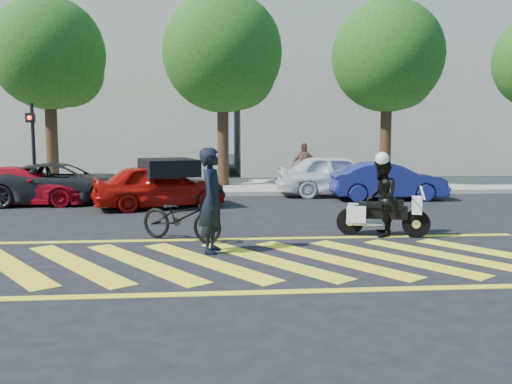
{
  "coord_description": "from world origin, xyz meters",
  "views": [
    {
      "loc": [
        -0.52,
        -9.24,
        2.25
      ],
      "look_at": [
        0.39,
        1.4,
        1.05
      ],
      "focal_mm": 38.0,
      "sensor_mm": 36.0,
      "label": 1
    }
  ],
  "objects": [
    {
      "name": "ground",
      "position": [
        0.0,
        0.0,
        0.0
      ],
      "size": [
        90.0,
        90.0,
        0.0
      ],
      "primitive_type": "plane",
      "color": "black",
      "rests_on": "ground"
    },
    {
      "name": "sidewalk",
      "position": [
        0.0,
        12.0,
        0.07
      ],
      "size": [
        60.0,
        5.0,
        0.15
      ],
      "primitive_type": "cube",
      "color": "#9E998E",
      "rests_on": "ground"
    },
    {
      "name": "crosswalk",
      "position": [
        -0.04,
        0.0,
        0.0
      ],
      "size": [
        12.33,
        4.0,
        0.01
      ],
      "color": "yellow",
      "rests_on": "ground"
    },
    {
      "name": "building_left",
      "position": [
        -8.0,
        21.0,
        5.0
      ],
      "size": [
        16.0,
        8.0,
        10.0
      ],
      "primitive_type": "cube",
      "color": "beige",
      "rests_on": "ground"
    },
    {
      "name": "building_right",
      "position": [
        9.0,
        21.0,
        5.5
      ],
      "size": [
        16.0,
        8.0,
        11.0
      ],
      "primitive_type": "cube",
      "color": "beige",
      "rests_on": "ground"
    },
    {
      "name": "tree_left",
      "position": [
        -6.37,
        12.06,
        4.99
      ],
      "size": [
        4.2,
        4.2,
        7.26
      ],
      "color": "black",
      "rests_on": "ground"
    },
    {
      "name": "tree_center",
      "position": [
        0.13,
        12.06,
        5.1
      ],
      "size": [
        4.6,
        4.6,
        7.56
      ],
      "color": "black",
      "rests_on": "ground"
    },
    {
      "name": "tree_right",
      "position": [
        6.63,
        12.06,
        5.05
      ],
      "size": [
        4.4,
        4.4,
        7.41
      ],
      "color": "black",
      "rests_on": "ground"
    },
    {
      "name": "signal_pole",
      "position": [
        -6.5,
        9.74,
        1.92
      ],
      "size": [
        0.28,
        0.43,
        3.2
      ],
      "color": "black",
      "rests_on": "ground"
    },
    {
      "name": "officer_bike",
      "position": [
        -0.49,
        0.72,
        0.98
      ],
      "size": [
        0.6,
        0.79,
        1.95
      ],
      "primitive_type": "imported",
      "rotation": [
        0.0,
        0.0,
        1.36
      ],
      "color": "black",
      "rests_on": "ground"
    },
    {
      "name": "bicycle",
      "position": [
        -1.12,
        1.88,
        0.5
      ],
      "size": [
        1.97,
        1.53,
        0.99
      ],
      "primitive_type": "imported",
      "rotation": [
        0.0,
        0.0,
        1.03
      ],
      "color": "black",
      "rests_on": "ground"
    },
    {
      "name": "police_motorcycle",
      "position": [
        3.15,
        2.01,
        0.47
      ],
      "size": [
        1.91,
        0.96,
        0.87
      ],
      "rotation": [
        0.0,
        0.0,
        -0.32
      ],
      "color": "black",
      "rests_on": "ground"
    },
    {
      "name": "officer_moto",
      "position": [
        3.13,
        2.0,
        0.84
      ],
      "size": [
        0.86,
        0.97,
        1.67
      ],
      "primitive_type": "imported",
      "rotation": [
        0.0,
        0.0,
        -1.89
      ],
      "color": "black",
      "rests_on": "ground"
    },
    {
      "name": "red_convertible",
      "position": [
        -2.0,
        6.77,
        0.66
      ],
      "size": [
        4.14,
        2.64,
        1.31
      ],
      "primitive_type": "imported",
      "rotation": [
        0.0,
        0.0,
        1.88
      ],
      "color": "#AE0E08",
      "rests_on": "ground"
    },
    {
      "name": "parked_left",
      "position": [
        -6.2,
        7.8,
        0.59
      ],
      "size": [
        4.08,
        1.71,
        1.18
      ],
      "primitive_type": "imported",
      "rotation": [
        0.0,
        0.0,
        1.55
      ],
      "color": "#B70B19",
      "rests_on": "ground"
    },
    {
      "name": "parked_mid_left",
      "position": [
        -5.12,
        8.07,
        0.63
      ],
      "size": [
        4.74,
        2.52,
        1.27
      ],
      "primitive_type": "imported",
      "rotation": [
        0.0,
        0.0,
        1.66
      ],
      "color": "black",
      "rests_on": "ground"
    },
    {
      "name": "parked_mid_right",
      "position": [
        3.93,
        9.2,
        0.73
      ],
      "size": [
        4.37,
        1.9,
        1.47
      ],
      "primitive_type": "imported",
      "rotation": [
        0.0,
        0.0,
        1.53
      ],
      "color": "white",
      "rests_on": "ground"
    },
    {
      "name": "parked_right",
      "position": [
        5.3,
        8.06,
        0.62
      ],
      "size": [
        3.78,
        1.37,
        1.24
      ],
      "primitive_type": "imported",
      "rotation": [
        0.0,
        0.0,
        1.56
      ],
      "color": "navy",
      "rests_on": "ground"
    },
    {
      "name": "pedestrian_right",
      "position": [
        3.02,
        10.8,
        0.98
      ],
      "size": [
        1.03,
        0.56,
        1.66
      ],
      "primitive_type": "imported",
      "rotation": [
        0.0,
        0.0,
        2.97
      ],
      "color": "#8F5841",
      "rests_on": "sidewalk"
    }
  ]
}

